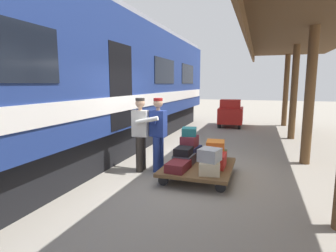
{
  "coord_description": "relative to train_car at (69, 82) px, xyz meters",
  "views": [
    {
      "loc": [
        -1.41,
        5.89,
        2.02
      ],
      "look_at": [
        0.38,
        0.51,
        1.15
      ],
      "focal_mm": 29.41,
      "sensor_mm": 36.0,
      "label": 1
    }
  ],
  "objects": [
    {
      "name": "ground_plane",
      "position": [
        -3.21,
        0.0,
        -2.06
      ],
      "size": [
        60.0,
        60.0,
        0.0
      ],
      "primitive_type": "plane",
      "color": "gray"
    },
    {
      "name": "porter_by_door",
      "position": [
        -2.06,
        0.15,
        -1.14
      ],
      "size": [
        0.68,
        0.44,
        1.7
      ],
      "color": "#332D28",
      "rests_on": "ground_plane"
    },
    {
      "name": "suitcase_cream_canvas",
      "position": [
        -3.75,
        0.69,
        -1.66
      ],
      "size": [
        0.46,
        0.51,
        0.24
      ],
      "primitive_type": "cube",
      "rotation": [
        0.0,
        0.0,
        0.15
      ],
      "color": "beige",
      "rests_on": "luggage_cart"
    },
    {
      "name": "baggage_tug",
      "position": [
        -3.35,
        -7.3,
        -1.43
      ],
      "size": [
        1.16,
        1.74,
        1.3
      ],
      "color": "#B21E19",
      "rests_on": "ground_plane"
    },
    {
      "name": "suitcase_olive_duffel",
      "position": [
        -3.75,
        -0.26,
        -1.68
      ],
      "size": [
        0.46,
        0.59,
        0.21
      ],
      "primitive_type": "cube",
      "rotation": [
        0.0,
        0.0,
        0.05
      ],
      "color": "brown",
      "rests_on": "luggage_cart"
    },
    {
      "name": "train_car",
      "position": [
        0.0,
        0.0,
        0.0
      ],
      "size": [
        3.02,
        17.98,
        4.0
      ],
      "color": "navy",
      "rests_on": "ground_plane"
    },
    {
      "name": "suitcase_maroon_trunk",
      "position": [
        -3.11,
        0.69,
        -1.7
      ],
      "size": [
        0.43,
        0.63,
        0.18
      ],
      "primitive_type": "cube",
      "rotation": [
        0.0,
        0.0,
        -0.08
      ],
      "color": "maroon",
      "rests_on": "luggage_cart"
    },
    {
      "name": "suitcase_gray_aluminum",
      "position": [
        -3.74,
        0.65,
        -1.42
      ],
      "size": [
        0.46,
        0.47,
        0.25
      ],
      "primitive_type": "cube",
      "rotation": [
        0.0,
        0.0,
        -0.24
      ],
      "color": "#9EA0A5",
      "rests_on": "suitcase_cream_canvas"
    },
    {
      "name": "suitcase_navy_fabric",
      "position": [
        -3.11,
        -0.26,
        -1.64
      ],
      "size": [
        0.5,
        0.62,
        0.29
      ],
      "primitive_type": "cube",
      "rotation": [
        0.0,
        0.0,
        -0.13
      ],
      "color": "navy",
      "rests_on": "luggage_cart"
    },
    {
      "name": "platform_canopy",
      "position": [
        -5.73,
        0.0,
        1.22
      ],
      "size": [
        3.2,
        17.78,
        3.56
      ],
      "color": "brown",
      "rests_on": "ground_plane"
    },
    {
      "name": "suitcase_teal_softside",
      "position": [
        -3.09,
        -0.29,
        -1.15
      ],
      "size": [
        0.4,
        0.45,
        0.18
      ],
      "primitive_type": "cube",
      "rotation": [
        0.0,
        0.0,
        0.19
      ],
      "color": "#1E666B",
      "rests_on": "suitcase_burgundy_valise"
    },
    {
      "name": "suitcase_red_plastic",
      "position": [
        -3.75,
        0.21,
        -1.64
      ],
      "size": [
        0.49,
        0.54,
        0.29
      ],
      "primitive_type": "cube",
      "rotation": [
        0.0,
        0.0,
        0.0
      ],
      "color": "#AD231E",
      "rests_on": "luggage_cart"
    },
    {
      "name": "suitcase_slate_roller",
      "position": [
        -3.11,
        0.21,
        -1.68
      ],
      "size": [
        0.45,
        0.51,
        0.21
      ],
      "primitive_type": "cube",
      "rotation": [
        0.0,
        0.0,
        -0.1
      ],
      "color": "#4C515B",
      "rests_on": "luggage_cart"
    },
    {
      "name": "luggage_cart",
      "position": [
        -3.43,
        0.21,
        -1.83
      ],
      "size": [
        1.43,
        1.74,
        0.27
      ],
      "color": "brown",
      "rests_on": "ground_plane"
    },
    {
      "name": "suitcase_black_hardshell",
      "position": [
        -3.09,
        0.23,
        -1.5
      ],
      "size": [
        0.36,
        0.44,
        0.16
      ],
      "primitive_type": "cube",
      "rotation": [
        0.0,
        0.0,
        -0.03
      ],
      "color": "black",
      "rests_on": "suitcase_slate_roller"
    },
    {
      "name": "suitcase_orange_carryall",
      "position": [
        -3.72,
        -0.25,
        -1.45
      ],
      "size": [
        0.44,
        0.52,
        0.25
      ],
      "primitive_type": "cube",
      "rotation": [
        0.0,
        0.0,
        0.1
      ],
      "color": "#CC6B23",
      "rests_on": "suitcase_olive_duffel"
    },
    {
      "name": "suitcase_burgundy_valise",
      "position": [
        -3.11,
        -0.25,
        -1.37
      ],
      "size": [
        0.36,
        0.46,
        0.26
      ],
      "primitive_type": "cube",
      "rotation": [
        0.0,
        0.0,
        -0.05
      ],
      "color": "maroon",
      "rests_on": "suitcase_navy_fabric"
    },
    {
      "name": "porter_in_overalls",
      "position": [
        -2.41,
        0.04,
        -1.14
      ],
      "size": [
        0.7,
        0.48,
        1.7
      ],
      "color": "navy",
      "rests_on": "ground_plane"
    }
  ]
}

